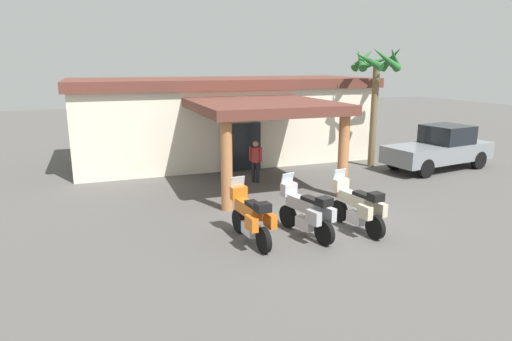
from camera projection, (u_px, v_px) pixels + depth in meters
name	position (u px, v px, depth m)	size (l,w,h in m)	color
ground_plane	(325.00, 222.00, 13.32)	(80.00, 80.00, 0.00)	#514F4C
motel_building	(225.00, 118.00, 21.55)	(14.49, 11.51, 3.94)	silver
motorcycle_orange	(251.00, 217.00, 11.64)	(0.72, 2.21, 1.61)	black
motorcycle_silver	(306.00, 212.00, 12.06)	(0.89, 2.20, 1.61)	black
motorcycle_cream	(358.00, 207.00, 12.49)	(0.74, 2.21, 1.61)	black
pedestrian	(256.00, 159.00, 17.50)	(0.41, 0.39, 1.67)	black
pickup_truck_gray	(440.00, 148.00, 19.79)	(5.37, 2.42, 1.95)	black
palm_tree_near_portico	(376.00, 73.00, 19.50)	(2.29, 2.35, 5.42)	brown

